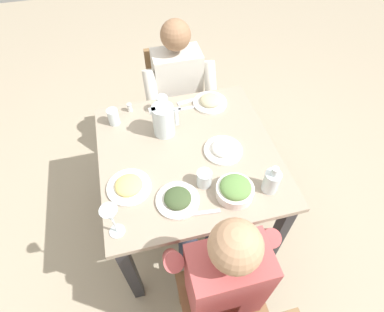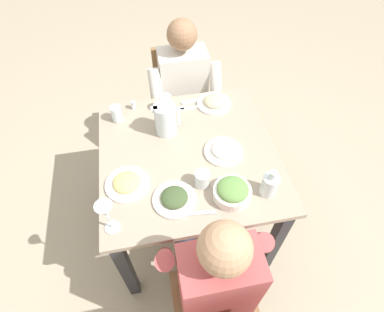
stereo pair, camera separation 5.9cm
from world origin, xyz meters
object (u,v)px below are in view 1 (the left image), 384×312
wine_glass (111,216)px  water_glass_far_left (162,104)px  plate_dolmas (178,199)px  oil_carafe (271,182)px  diner_near (218,266)px  chair_far (176,97)px  water_pitcher (164,120)px  diner_far (181,99)px  plate_yoghurt (223,149)px  salad_bowl (235,189)px  plate_beans (210,101)px  plate_fries (129,186)px  water_glass_far_right (204,178)px  dining_table (188,166)px  salt_shaker (130,107)px  water_glass_center (113,117)px

wine_glass → water_glass_far_left: bearing=64.6°
plate_dolmas → oil_carafe: 0.46m
diner_near → plate_dolmas: diner_near is taller
chair_far → water_pitcher: water_pitcher is taller
diner_far → plate_yoghurt: diner_far is taller
diner_far → wine_glass: size_ratio=5.85×
water_pitcher → salad_bowl: (0.25, -0.49, -0.05)m
plate_beans → plate_fries: 0.76m
water_pitcher → plate_yoghurt: water_pitcher is taller
plate_fries → plate_yoghurt: bearing=12.2°
oil_carafe → chair_far: bearing=102.4°
diner_near → water_glass_far_right: diner_near is taller
plate_beans → dining_table: bearing=-122.6°
plate_beans → chair_far: bearing=107.6°
plate_beans → oil_carafe: size_ratio=1.28×
plate_yoghurt → diner_far: bearing=98.9°
plate_beans → oil_carafe: (0.11, -0.68, 0.04)m
salt_shaker → water_glass_far_right: bearing=-64.8°
water_pitcher → salt_shaker: (-0.17, 0.23, -0.07)m
water_pitcher → oil_carafe: size_ratio=1.16×
chair_far → plate_yoghurt: size_ratio=4.04×
wine_glass → diner_near: bearing=-27.7°
diner_near → water_glass_far_left: size_ratio=10.37×
plate_dolmas → chair_far: bearing=79.0°
water_pitcher → diner_far: bearing=65.8°
oil_carafe → diner_far: bearing=105.0°
chair_far → plate_fries: (-0.43, -0.94, 0.29)m
chair_far → water_glass_center: bearing=-134.4°
plate_beans → wine_glass: size_ratio=1.08×
water_glass_center → diner_far: bearing=29.8°
chair_far → plate_fries: bearing=-114.4°
diner_far → plate_fries: diner_far is taller
water_glass_far_left → water_glass_far_right: water_glass_far_left is taller
plate_yoghurt → plate_dolmas: 0.39m
plate_fries → plate_beans: bearing=41.8°
chair_far → plate_beans: size_ratio=4.05×
water_glass_far_left → plate_fries: bearing=-117.6°
plate_beans → water_glass_far_left: (-0.30, 0.00, 0.04)m
water_pitcher → wine_glass: wine_glass is taller
diner_near → plate_beans: 0.98m
dining_table → wine_glass: bearing=-138.3°
plate_fries → water_glass_far_left: water_glass_far_left is taller
diner_near → water_glass_center: (-0.36, 0.92, 0.18)m
diner_far → chair_far: bearing=90.0°
salt_shaker → diner_far: bearing=26.6°
plate_beans → plate_yoghurt: plate_beans is taller
chair_far → salad_bowl: chair_far is taller
wine_glass → chair_far: bearing=66.5°
diner_near → plate_fries: 0.57m
salad_bowl → plate_dolmas: bearing=173.7°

